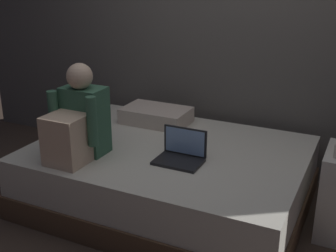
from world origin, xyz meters
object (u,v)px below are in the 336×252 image
Objects in this scene: person_sitting at (78,123)px; pillow at (156,115)px; bed at (169,176)px; laptop at (181,153)px.

pillow is at bearing 79.43° from person_sitting.
person_sitting is 0.90m from pillow.
pillow reaches higher than bed.
bed is 6.25× the size of laptop.
person_sitting is 1.17× the size of pillow.
person_sitting reaches higher than laptop.
laptop is at bearing -44.82° from bed.
laptop is (0.68, 0.24, -0.20)m from person_sitting.
laptop is (0.17, -0.17, 0.29)m from bed.
bed is 0.64m from pillow.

